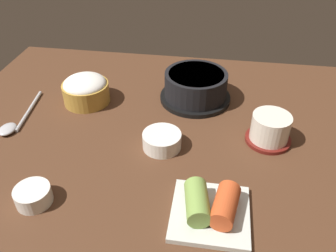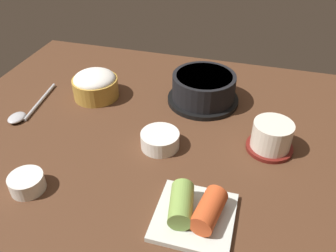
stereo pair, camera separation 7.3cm
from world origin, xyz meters
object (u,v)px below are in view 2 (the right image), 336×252
kimchi_plate (195,211)px  spoon (25,112)px  banchan_cup_center (160,139)px  rice_bowl (95,84)px  tea_cup_with_saucer (272,136)px  side_bowl_near (27,182)px  stone_pot (204,88)px

kimchi_plate → spoon: size_ratio=0.70×
spoon → banchan_cup_center: bearing=-4.4°
rice_bowl → kimchi_plate: (32.13, -30.87, -1.56)cm
tea_cup_with_saucer → side_bowl_near: tea_cup_with_saucer is taller
side_bowl_near → stone_pot: bearing=56.9°
side_bowl_near → tea_cup_with_saucer: bearing=29.6°
side_bowl_near → spoon: side_bowl_near is taller
stone_pot → rice_bowl: bearing=-169.0°
banchan_cup_center → kimchi_plate: size_ratio=0.62×
banchan_cup_center → spoon: 34.16cm
banchan_cup_center → spoon: size_ratio=0.43×
tea_cup_with_saucer → spoon: size_ratio=0.51×
rice_bowl → kimchi_plate: bearing=-43.9°
rice_bowl → kimchi_plate: rice_bowl is taller
banchan_cup_center → side_bowl_near: 26.46cm
stone_pot → banchan_cup_center: stone_pot is taller
stone_pot → spoon: bearing=-156.5°
banchan_cup_center → side_bowl_near: bearing=-137.2°
rice_bowl → banchan_cup_center: bearing=-34.4°
stone_pot → side_bowl_near: size_ratio=2.80×
tea_cup_with_saucer → side_bowl_near: size_ratio=1.53×
stone_pot → banchan_cup_center: size_ratio=2.18×
spoon → rice_bowl: bearing=43.0°
tea_cup_with_saucer → kimchi_plate: (-11.03, -21.83, -1.26)cm
tea_cup_with_saucer → spoon: 56.08cm
tea_cup_with_saucer → side_bowl_near: 47.54cm
tea_cup_with_saucer → banchan_cup_center: 22.62cm
tea_cup_with_saucer → side_bowl_near: bearing=-150.4°
kimchi_plate → tea_cup_with_saucer: bearing=63.2°
kimchi_plate → side_bowl_near: kimchi_plate is taller
banchan_cup_center → kimchi_plate: 19.62cm
banchan_cup_center → side_bowl_near: size_ratio=1.28×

